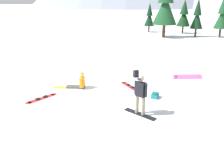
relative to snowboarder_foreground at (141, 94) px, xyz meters
name	(u,v)px	position (x,y,z in m)	size (l,w,h in m)	color
ground_plane	(94,103)	(-2.25, 0.61, -0.93)	(800.00, 800.00, 0.00)	white
snowboarder_foreground	(141,94)	(0.00, 0.00, 0.00)	(1.50, 0.98, 1.75)	black
snowboarder_midground	(79,83)	(-3.71, 2.38, -0.60)	(1.83, 0.75, 0.95)	#4C4C51
loose_snowboard_near_left	(130,87)	(-0.94, 3.24, -0.90)	(1.41, 1.58, 0.09)	red
loose_snowboard_near_right	(42,98)	(-5.01, 0.53, -0.90)	(1.06, 1.65, 0.09)	red
loose_snowboard_far_spare	(187,77)	(2.34, 5.56, -0.79)	(1.86, 0.66, 0.26)	pink
backpack_teal	(155,95)	(0.52, 1.98, -0.79)	(0.40, 0.55, 0.29)	#1E7A7F
backpack_black	(136,74)	(-0.89, 5.15, -0.71)	(0.38, 0.38, 0.47)	black
pine_tree_slender	(165,5)	(0.36, 23.42, 3.38)	(3.20, 3.20, 7.89)	#472D19
pine_tree_twin	(149,16)	(-2.09, 28.73, 1.52)	(1.56, 1.56, 4.50)	#472D19
pine_tree_young	(184,15)	(3.10, 28.39, 1.81)	(2.03, 2.03, 5.01)	#472D19
pine_tree_tall	(222,15)	(7.80, 25.08, 2.07)	(1.87, 1.87, 5.50)	#472D19
pine_tree_short	(197,16)	(4.66, 25.13, 1.84)	(1.68, 1.68, 5.08)	#472D19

